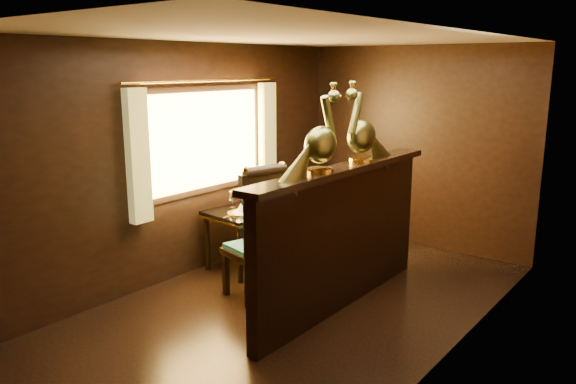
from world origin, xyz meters
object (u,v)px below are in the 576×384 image
at_px(peacock_left, 321,128).
at_px(peacock_right, 362,122).
at_px(chair_left, 261,230).
at_px(dining_table, 257,213).
at_px(chair_right, 342,224).

height_order(peacock_left, peacock_right, peacock_right).
distance_m(chair_left, peacock_left, 1.23).
distance_m(peacock_left, peacock_right, 0.68).
bearing_deg(dining_table, chair_left, -40.70).
bearing_deg(peacock_right, chair_right, 146.12).
xyz_separation_m(chair_right, peacock_left, (0.33, -0.90, 1.10)).
height_order(dining_table, peacock_left, peacock_left).
height_order(chair_right, peacock_right, peacock_right).
xyz_separation_m(dining_table, chair_right, (1.05, 0.15, 0.02)).
xyz_separation_m(peacock_left, peacock_right, (0.00, 0.68, 0.00)).
relative_size(chair_right, peacock_left, 1.61).
height_order(dining_table, peacock_right, peacock_right).
distance_m(chair_left, chair_right, 0.97).
bearing_deg(chair_left, chair_right, 83.40).
height_order(dining_table, chair_left, chair_left).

